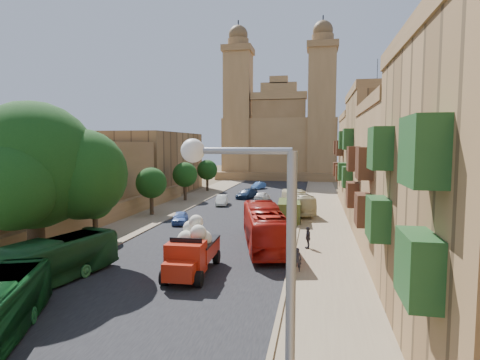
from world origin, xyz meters
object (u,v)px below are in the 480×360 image
at_px(street_tree_a, 95,201).
at_px(car_dkblue, 247,194).
at_px(car_white_a, 222,200).
at_px(pedestrian_c, 308,238).
at_px(street_tree_c, 185,175).
at_px(bus_cream_east, 298,202).
at_px(street_tree_b, 151,183).
at_px(car_blue_b, 259,186).
at_px(ficus_tree, 35,170).
at_px(car_blue_a, 180,218).
at_px(car_white_b, 262,196).
at_px(bus_red_east, 264,227).
at_px(car_cream, 263,215).
at_px(church, 281,138).
at_px(streetlamp, 264,305).
at_px(street_tree_d, 207,170).
at_px(pedestrian_a, 297,260).
at_px(bus_green_north, 47,263).
at_px(olive_pickup, 289,211).
at_px(red_truck, 192,249).

xyz_separation_m(street_tree_a, car_dkblue, (8.43, 27.75, -2.58)).
distance_m(car_white_a, pedestrian_c, 23.59).
relative_size(street_tree_c, bus_cream_east, 0.60).
distance_m(street_tree_b, car_blue_b, 29.90).
bearing_deg(pedestrian_c, ficus_tree, -77.91).
bearing_deg(car_blue_b, car_blue_a, -77.77).
distance_m(car_dkblue, car_white_b, 3.32).
height_order(bus_red_east, car_cream, bus_red_east).
bearing_deg(car_cream, church, -98.78).
bearing_deg(streetlamp, street_tree_d, 106.46).
xyz_separation_m(street_tree_c, pedestrian_a, (17.50, -29.80, -2.92)).
bearing_deg(ficus_tree, car_cream, 56.86).
bearing_deg(bus_green_north, car_cream, 79.18).
relative_size(street_tree_d, bus_cream_east, 0.59).
xyz_separation_m(olive_pickup, car_blue_b, (-7.51, 29.52, -0.42)).
bearing_deg(street_tree_a, church, 81.46).
bearing_deg(car_white_a, bus_red_east, -75.68).
relative_size(church, bus_red_east, 3.15).
xyz_separation_m(street_tree_c, pedestrian_c, (18.05, -23.94, -2.84)).
relative_size(street_tree_d, car_white_a, 1.34).
relative_size(bus_green_north, car_blue_a, 2.65).
xyz_separation_m(street_tree_d, car_white_a, (6.30, -15.49, -2.96)).
relative_size(street_tree_b, car_blue_b, 1.45).
bearing_deg(street_tree_c, pedestrian_a, -59.57).
bearing_deg(street_tree_a, red_truck, -33.94).
relative_size(car_blue_b, pedestrian_a, 2.42).
height_order(street_tree_c, car_cream, street_tree_c).
height_order(street_tree_b, car_white_b, street_tree_b).
bearing_deg(pedestrian_c, car_blue_a, -132.50).
bearing_deg(car_blue_b, streetlamp, -63.71).
bearing_deg(car_blue_b, street_tree_c, -98.76).
height_order(bus_cream_east, car_white_a, bus_cream_east).
relative_size(car_dkblue, pedestrian_a, 3.05).
bearing_deg(church, bus_green_north, -94.79).
xyz_separation_m(olive_pickup, car_blue_a, (-10.86, -3.49, -0.43)).
bearing_deg(bus_green_north, street_tree_b, 111.20).
relative_size(bus_red_east, pedestrian_a, 7.44).
bearing_deg(car_white_b, bus_red_east, 107.24).
bearing_deg(bus_red_east, car_white_a, -80.96).
bearing_deg(streetlamp, pedestrian_a, 90.70).
height_order(street_tree_b, car_blue_b, street_tree_b).
xyz_separation_m(bus_green_north, bus_cream_east, (12.98, 27.37, -0.05)).
height_order(ficus_tree, car_white_b, ficus_tree).
relative_size(bus_green_north, car_white_b, 2.45).
xyz_separation_m(red_truck, bus_red_east, (3.60, 7.30, 0.04)).
bearing_deg(bus_green_north, car_dkblue, 95.29).
bearing_deg(ficus_tree, car_white_a, 78.69).
bearing_deg(street_tree_b, bus_green_north, -81.35).
relative_size(streetlamp, bus_red_east, 0.71).
relative_size(bus_cream_east, car_blue_a, 2.54).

